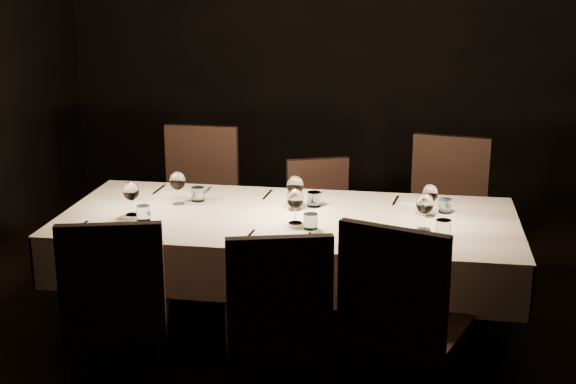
% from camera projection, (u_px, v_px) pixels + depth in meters
% --- Properties ---
extents(room, '(5.01, 6.01, 3.01)m').
position_uv_depth(room, '(288.00, 83.00, 4.24)').
color(room, black).
rests_on(room, ground).
extents(dining_table, '(2.52, 1.12, 0.76)m').
position_uv_depth(dining_table, '(288.00, 229.00, 4.46)').
color(dining_table, black).
rests_on(dining_table, ground).
extents(chair_near_left, '(0.58, 0.58, 0.99)m').
position_uv_depth(chair_near_left, '(116.00, 306.00, 3.81)').
color(chair_near_left, black).
rests_on(chair_near_left, ground).
extents(place_setting_near_left, '(0.34, 0.41, 0.19)m').
position_uv_depth(place_setting_near_left, '(126.00, 207.00, 4.35)').
color(place_setting_near_left, beige).
rests_on(place_setting_near_left, dining_table).
extents(chair_near_center, '(0.58, 0.58, 0.98)m').
position_uv_depth(chair_near_center, '(277.00, 319.00, 3.68)').
color(chair_near_center, black).
rests_on(chair_near_center, ground).
extents(place_setting_near_center, '(0.35, 0.41, 0.19)m').
position_uv_depth(place_setting_near_center, '(293.00, 216.00, 4.21)').
color(place_setting_near_center, beige).
rests_on(place_setting_near_center, dining_table).
extents(chair_near_right, '(0.64, 0.64, 1.04)m').
position_uv_depth(chair_near_right, '(401.00, 319.00, 3.62)').
color(chair_near_right, black).
rests_on(chair_near_right, ground).
extents(place_setting_near_right, '(0.37, 0.42, 0.20)m').
position_uv_depth(place_setting_near_right, '(426.00, 222.00, 4.10)').
color(place_setting_near_right, beige).
rests_on(place_setting_near_right, dining_table).
extents(chair_far_left, '(0.51, 0.51, 1.05)m').
position_uv_depth(chair_far_left, '(197.00, 199.00, 5.43)').
color(chair_far_left, black).
rests_on(chair_far_left, ground).
extents(place_setting_far_left, '(0.35, 0.41, 0.19)m').
position_uv_depth(place_setting_far_left, '(184.00, 187.00, 4.73)').
color(place_setting_far_left, beige).
rests_on(place_setting_far_left, dining_table).
extents(chair_far_center, '(0.54, 0.54, 0.87)m').
position_uv_depth(chair_far_center, '(321.00, 218.00, 5.30)').
color(chair_far_center, black).
rests_on(chair_far_center, ground).
extents(place_setting_far_center, '(0.36, 0.42, 0.20)m').
position_uv_depth(place_setting_far_center, '(299.00, 192.00, 4.62)').
color(place_setting_far_center, beige).
rests_on(place_setting_far_center, dining_table).
extents(chair_far_right, '(0.58, 0.58, 1.04)m').
position_uv_depth(chair_far_right, '(445.00, 212.00, 5.17)').
color(chair_far_right, black).
rests_on(chair_far_right, ground).
extents(place_setting_far_right, '(0.34, 0.41, 0.18)m').
position_uv_depth(place_setting_far_right, '(430.00, 199.00, 4.51)').
color(place_setting_far_right, beige).
rests_on(place_setting_far_right, dining_table).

